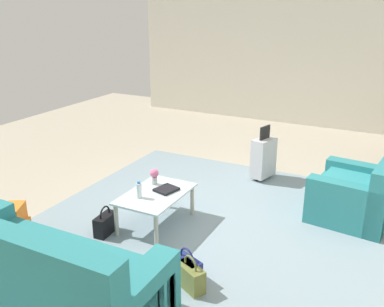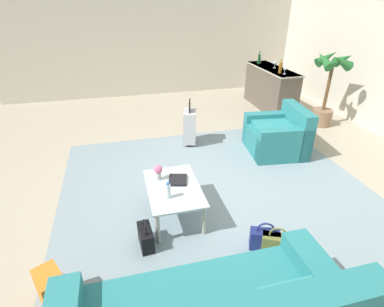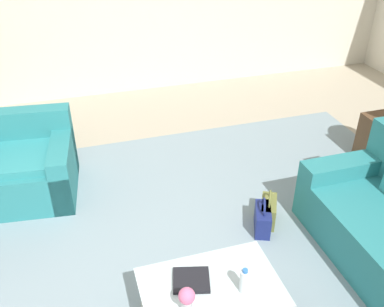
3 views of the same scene
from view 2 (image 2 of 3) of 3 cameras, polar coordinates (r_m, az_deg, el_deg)
name	(u,v)px [view 2 (image 2 of 3)]	position (r m, az deg, el deg)	size (l,w,h in m)	color
ground_plane	(203,191)	(4.38, 2.07, -7.21)	(12.00, 12.00, 0.00)	#A89E89
wall_left	(151,36)	(8.61, -7.78, 21.24)	(0.12, 8.00, 3.10)	beige
area_rug	(230,215)	(3.98, 7.34, -11.53)	(5.20, 4.40, 0.01)	gray
armchair	(279,136)	(5.56, 16.26, 3.15)	(1.07, 1.02, 0.82)	teal
coffee_table	(174,191)	(3.75, -3.53, -7.09)	(0.98, 0.64, 0.43)	silver
water_bottle	(168,191)	(3.49, -4.59, -7.11)	(0.06, 0.06, 0.20)	silver
coffee_table_book	(178,180)	(3.82, -2.73, -5.04)	(0.26, 0.22, 0.03)	black
flower_vase	(158,171)	(3.82, -6.46, -3.32)	(0.11, 0.11, 0.21)	#B2B7BC
bar_console	(270,88)	(7.74, 14.66, 12.00)	(1.83, 0.57, 0.99)	brown
wine_glass_leftmost	(260,59)	(8.13, 12.85, 17.22)	(0.08, 0.08, 0.15)	silver
wine_glass_left_of_centre	(275,63)	(7.63, 15.52, 16.24)	(0.08, 0.08, 0.15)	silver
wine_glass_right_of_centre	(285,69)	(7.05, 17.30, 15.10)	(0.08, 0.08, 0.15)	silver
wine_bottle_green	(259,59)	(8.02, 12.66, 17.16)	(0.07, 0.07, 0.30)	#194C23
wine_bottle_amber	(280,68)	(7.10, 16.49, 15.37)	(0.07, 0.07, 0.30)	brown
suitcase_silver	(190,126)	(5.61, -0.43, 5.28)	(0.44, 0.32, 0.85)	#B7B7BC
handbag_navy	(264,239)	(3.54, 13.64, -15.54)	(0.25, 0.35, 0.36)	navy
handbag_black	(146,237)	(3.51, -8.80, -15.42)	(0.33, 0.16, 0.36)	black
handbag_olive	(277,244)	(3.51, 15.82, -16.28)	(0.27, 0.35, 0.36)	olive
backpack_orange	(54,290)	(3.18, -24.87, -22.53)	(0.36, 0.34, 0.40)	orange
potted_palm	(328,87)	(6.93, 24.48, 11.43)	(0.64, 0.64, 1.58)	#84664C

